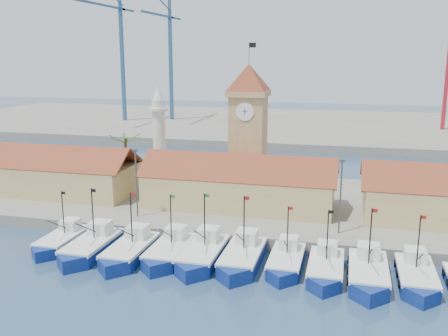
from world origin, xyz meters
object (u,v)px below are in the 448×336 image
(clock_tower, at_px, (248,127))
(minaret, at_px, (159,136))
(boat_0, at_px, (61,242))
(boat_5, at_px, (242,259))

(clock_tower, distance_m, minaret, 15.30)
(boat_0, relative_size, minaret, 0.57)
(boat_0, xyz_separation_m, boat_5, (21.98, -0.04, 0.10))
(boat_5, relative_size, minaret, 0.65)
(boat_0, height_order, boat_5, boat_5)
(boat_5, bearing_deg, clock_tower, 100.04)
(clock_tower, bearing_deg, boat_5, -79.96)
(boat_0, relative_size, clock_tower, 0.41)
(boat_5, relative_size, clock_tower, 0.47)
(clock_tower, bearing_deg, minaret, 172.39)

